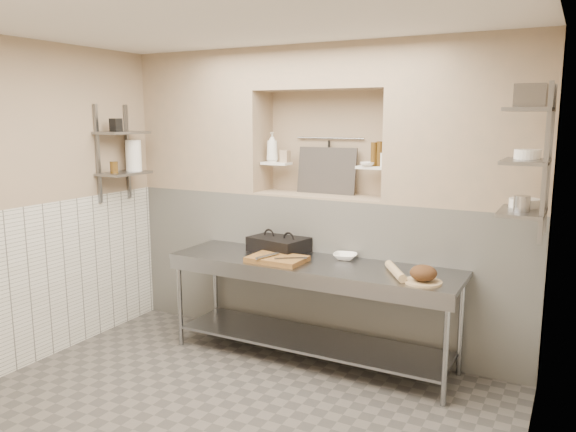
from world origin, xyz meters
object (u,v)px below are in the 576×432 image
Objects in this scene: bread_loaf at (423,273)px; jug_left at (134,156)px; rolling_pin at (395,271)px; bottle_soap at (272,147)px; mixing_bowl at (345,256)px; prep_table at (311,291)px; panini_press at (279,244)px; cutting_board at (277,259)px; bowl_alcove at (367,164)px.

jug_left reaches higher than bread_loaf.
rolling_pin is 1.53× the size of bottle_soap.
bread_loaf is at bearing -26.42° from mixing_bowl.
prep_table is at bearing -0.21° from jug_left.
panini_press reaches higher than cutting_board.
bowl_alcove is 2.36m from jug_left.
panini_press is at bearing -52.14° from bottle_soap.
rolling_pin is 1.82m from bottle_soap.
panini_press is 1.84× the size of jug_left.
prep_table is 20.80× the size of bowl_alcove.
panini_press is at bearing -178.33° from mixing_bowl.
bowl_alcove reaches higher than bread_loaf.
panini_press is 0.67m from mixing_bowl.
prep_table is 1.24m from bowl_alcove.
bread_loaf is at bearing -22.03° from bottle_soap.
bottle_soap is (-1.46, 0.59, 0.92)m from rolling_pin.
bottle_soap reaches higher than rolling_pin.
rolling_pin reaches higher than mixing_bowl.
bowl_alcove reaches higher than rolling_pin.
rolling_pin is at bearing -50.63° from bowl_alcove.
bottle_soap reaches higher than prep_table.
rolling_pin is at bearing -1.51° from panini_press.
bottle_soap reaches higher than jug_left.
mixing_bowl reaches higher than cutting_board.
mixing_bowl is 0.85m from bowl_alcove.
cutting_board is 1.05m from rolling_pin.
cutting_board is at bearing -57.72° from bottle_soap.
bread_loaf is (0.80, -0.40, 0.05)m from mixing_bowl.
panini_press is 2.79× the size of bread_loaf.
bowl_alcove reaches higher than mixing_bowl.
jug_left is at bearing -157.94° from bottle_soap.
bowl_alcove is at bearing 136.86° from bread_loaf.
cutting_board is 2.38× the size of bread_loaf.
cutting_board is 1.92m from jug_left.
bowl_alcove is at bearing 129.37° from rolling_pin.
jug_left reaches higher than panini_press.
bottle_soap is 0.94× the size of jug_left.
mixing_bowl reaches higher than prep_table.
prep_table is at bearing -131.89° from mixing_bowl.
rolling_pin is 1.08m from bowl_alcove.
bowl_alcove is (0.59, 0.62, 0.81)m from cutting_board.
jug_left reaches higher than cutting_board.
bottle_soap is at bearing 141.89° from prep_table.
jug_left is (-3.02, 0.16, 0.79)m from bread_loaf.
mixing_bowl is 2.38m from jug_left.
bottle_soap reaches higher than bowl_alcove.
bottle_soap is 1.00m from bowl_alcove.
cutting_board is 1.21m from bottle_soap.
cutting_board is 1.09× the size of rolling_pin.
rolling_pin is at bearing -21.93° from bottle_soap.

